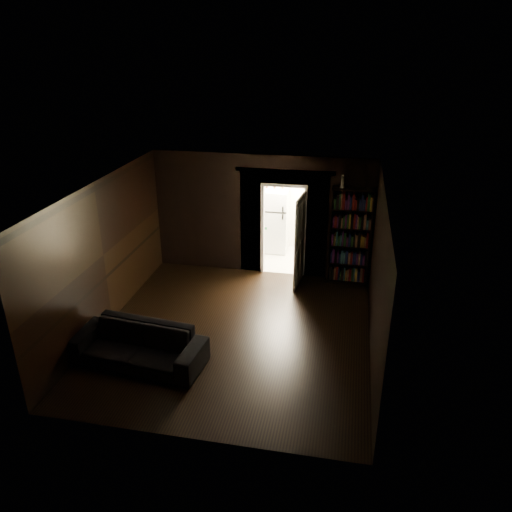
# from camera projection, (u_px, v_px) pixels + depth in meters

# --- Properties ---
(ground) EXTENTS (5.50, 5.50, 0.00)m
(ground) POSITION_uv_depth(u_px,v_px,m) (235.00, 333.00, 9.43)
(ground) COLOR black
(ground) RESTS_ON ground
(room_walls) EXTENTS (5.02, 5.61, 2.84)m
(room_walls) POSITION_uv_depth(u_px,v_px,m) (246.00, 230.00, 9.71)
(room_walls) COLOR black
(room_walls) RESTS_ON ground
(kitchen_alcove) EXTENTS (2.20, 1.80, 2.60)m
(kitchen_alcove) POSITION_uv_depth(u_px,v_px,m) (290.00, 210.00, 12.32)
(kitchen_alcove) COLOR beige
(kitchen_alcove) RESTS_ON ground
(sofa) EXTENTS (2.36, 1.23, 0.87)m
(sofa) POSITION_uv_depth(u_px,v_px,m) (138.00, 340.00, 8.42)
(sofa) COLOR black
(sofa) RESTS_ON ground
(bookshelf) EXTENTS (0.95, 0.55, 2.20)m
(bookshelf) POSITION_uv_depth(u_px,v_px,m) (350.00, 237.00, 10.95)
(bookshelf) COLOR black
(bookshelf) RESTS_ON ground
(refrigerator) EXTENTS (0.91, 0.88, 1.65)m
(refrigerator) POSITION_uv_depth(u_px,v_px,m) (274.00, 220.00, 12.77)
(refrigerator) COLOR white
(refrigerator) RESTS_ON ground
(door) EXTENTS (0.14, 0.85, 2.05)m
(door) POSITION_uv_depth(u_px,v_px,m) (300.00, 241.00, 10.92)
(door) COLOR white
(door) RESTS_ON ground
(figurine) EXTENTS (0.11, 0.11, 0.28)m
(figurine) POSITION_uv_depth(u_px,v_px,m) (343.00, 181.00, 10.49)
(figurine) COLOR white
(figurine) RESTS_ON bookshelf
(bottles) EXTENTS (0.64, 0.14, 0.26)m
(bottles) POSITION_uv_depth(u_px,v_px,m) (275.00, 183.00, 12.40)
(bottles) COLOR black
(bottles) RESTS_ON refrigerator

